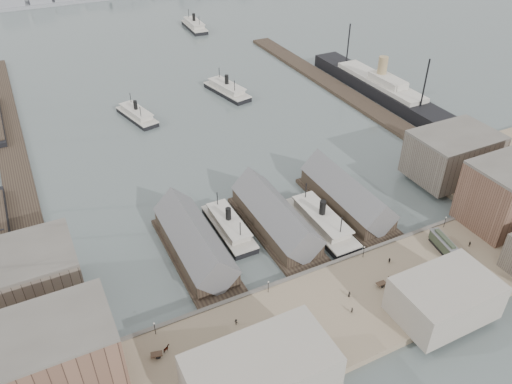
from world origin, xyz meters
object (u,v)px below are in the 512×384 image
horse_cart_center (271,331)px  ocean_steamer (380,87)px  ferry_docked_west (229,226)px  tram (443,245)px  horse_cart_right (387,281)px  horse_cart_left (164,350)px

horse_cart_center → ocean_steamer: bearing=-35.0°
ferry_docked_west → horse_cart_center: (-7.57, -41.39, 0.66)m
tram → horse_cart_right: tram is taller
horse_cart_center → horse_cart_left: bearing=88.8°
ferry_docked_west → horse_cart_right: (27.32, -40.65, 0.62)m
ocean_steamer → horse_cart_center: size_ratio=18.42×
ferry_docked_west → tram: 62.36m
tram → horse_cart_left: bearing=-171.4°
tram → ocean_steamer: bearing=70.7°
tram → horse_cart_right: bearing=-161.4°
tram → ferry_docked_west: bearing=153.2°
ocean_steamer → horse_cart_left: bearing=-144.7°
ocean_steamer → horse_cart_right: 128.29m
ferry_docked_west → horse_cart_center: size_ratio=5.16×
horse_cart_left → horse_cart_right: bearing=-82.1°
horse_cart_left → horse_cart_center: size_ratio=0.96×
horse_cart_center → horse_cart_right: 34.90m
ocean_steamer → tram: bearing=-119.1°
horse_cart_center → horse_cart_right: horse_cart_center is taller
ocean_steamer → horse_cart_left: 167.63m
tram → horse_cart_left: size_ratio=2.32×
horse_cart_left → horse_cart_center: (24.23, -5.97, 0.00)m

